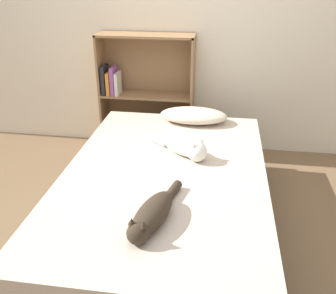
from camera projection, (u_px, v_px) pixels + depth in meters
The scene contains 7 objects.
ground_plane at pixel (165, 231), 2.59m from camera, with size 8.00×8.00×0.00m, color brown.
wall_back at pixel (189, 15), 3.30m from camera, with size 8.00×0.06×2.50m.
bed at pixel (165, 203), 2.49m from camera, with size 1.32×2.05×0.47m.
pillow at pixel (194, 115), 3.10m from camera, with size 0.55×0.29×0.12m.
cat_light at pixel (185, 146), 2.56m from camera, with size 0.44×0.35×0.16m.
cat_dark at pixel (152, 215), 1.89m from camera, with size 0.24×0.57×0.13m.
bookshelf at pixel (145, 92), 3.54m from camera, with size 0.87×0.26×1.11m.
Camera 1 is at (0.32, -2.04, 1.67)m, focal length 40.00 mm.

